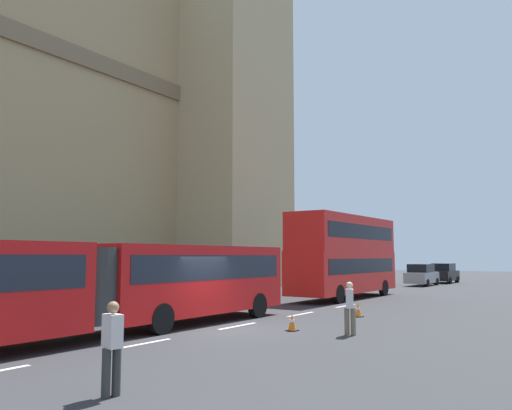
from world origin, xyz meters
TOP-DOWN VIEW (x-y plane):
  - ground_plane at (0.00, 0.00)m, footprint 160.00×160.00m
  - lane_centre_marking at (-3.58, 0.00)m, footprint 29.80×0.16m
  - articulated_bus at (-4.23, 1.99)m, footprint 18.83×2.54m
  - double_decker_bus at (14.58, 2.00)m, footprint 10.46×2.54m
  - sedan_lead at (30.70, 2.23)m, footprint 4.40×1.86m
  - sedan_trailing at (36.36, 1.80)m, footprint 4.40×1.86m
  - traffic_cone_west at (1.11, -2.21)m, footprint 0.36×0.36m
  - traffic_cone_middle at (6.15, -2.44)m, footprint 0.36×0.36m
  - pedestrian_near_cones at (-7.79, -3.67)m, footprint 0.35×0.45m
  - pedestrian_by_kerb at (1.33, -4.23)m, footprint 0.46×0.38m

SIDE VIEW (x-z plane):
  - ground_plane at x=0.00m, z-range 0.00..0.00m
  - lane_centre_marking at x=-3.58m, z-range 0.00..0.01m
  - traffic_cone_west at x=1.11m, z-range -0.01..0.57m
  - traffic_cone_middle at x=6.15m, z-range -0.01..0.57m
  - pedestrian_near_cones at x=-7.79m, z-range 0.07..1.76m
  - pedestrian_by_kerb at x=1.33m, z-range 0.07..1.76m
  - sedan_lead at x=30.70m, z-range -0.01..1.84m
  - sedan_trailing at x=36.36m, z-range -0.01..1.84m
  - articulated_bus at x=-4.23m, z-range 0.30..3.20m
  - double_decker_bus at x=14.58m, z-range 0.26..5.16m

